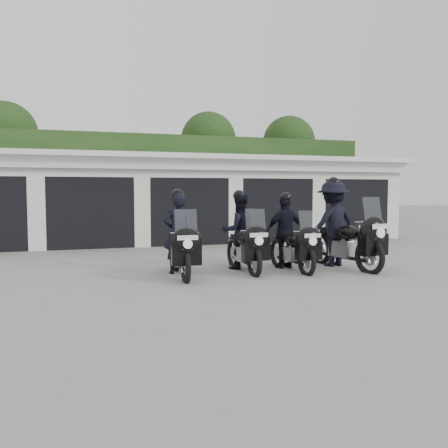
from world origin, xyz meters
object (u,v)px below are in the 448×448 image
object	(u,v)px
police_bike_a	(180,240)
police_bike_d	(339,227)
police_bike_c	(289,236)
police_bike_b	(242,235)

from	to	relation	value
police_bike_a	police_bike_d	distance (m)	3.78
police_bike_a	police_bike_c	world-z (taller)	police_bike_a
police_bike_a	police_bike_b	size ratio (longest dim) A/B	1.01
police_bike_b	police_bike_d	size ratio (longest dim) A/B	0.86
police_bike_b	police_bike_d	distance (m)	2.33
police_bike_d	police_bike_a	bearing A→B (deg)	169.15
police_bike_a	police_bike_b	bearing A→B (deg)	15.29
police_bike_c	police_bike_d	size ratio (longest dim) A/B	0.84
police_bike_d	police_bike_c	bearing A→B (deg)	166.39
police_bike_c	police_bike_d	bearing A→B (deg)	-4.76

